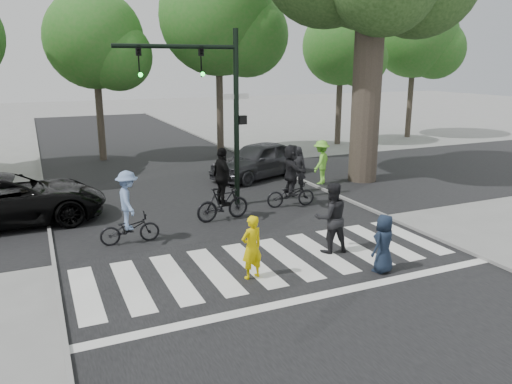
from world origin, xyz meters
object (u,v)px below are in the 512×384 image
(pedestrian_adult, at_px, (331,218))
(car_grey, at_px, (258,160))
(traffic_signal, at_px, (212,94))
(pedestrian_child, at_px, (384,244))
(cyclist_right, at_px, (291,179))
(pedestrian_woman, at_px, (252,247))
(cyclist_left, at_px, (129,212))
(car_suv, at_px, (8,200))
(cyclist_mid, at_px, (223,191))

(pedestrian_adult, height_order, car_grey, pedestrian_adult)
(traffic_signal, distance_m, pedestrian_child, 7.81)
(traffic_signal, relative_size, cyclist_right, 2.72)
(pedestrian_child, distance_m, pedestrian_adult, 1.72)
(pedestrian_woman, bearing_deg, cyclist_right, -139.66)
(traffic_signal, distance_m, cyclist_left, 5.10)
(cyclist_left, relative_size, cyclist_right, 0.94)
(pedestrian_child, bearing_deg, cyclist_left, -61.08)
(car_suv, height_order, car_grey, car_suv)
(pedestrian_adult, height_order, cyclist_right, cyclist_right)
(pedestrian_woman, height_order, cyclist_mid, cyclist_mid)
(pedestrian_adult, bearing_deg, car_suv, -29.98)
(pedestrian_child, distance_m, car_suv, 11.33)
(pedestrian_child, height_order, pedestrian_adult, pedestrian_adult)
(pedestrian_adult, distance_m, car_grey, 9.06)
(pedestrian_woman, relative_size, pedestrian_child, 1.07)
(pedestrian_child, height_order, cyclist_mid, cyclist_mid)
(traffic_signal, height_order, pedestrian_woman, traffic_signal)
(car_grey, bearing_deg, traffic_signal, -64.02)
(cyclist_mid, bearing_deg, traffic_signal, 80.61)
(cyclist_mid, distance_m, cyclist_right, 2.75)
(pedestrian_adult, distance_m, cyclist_right, 4.38)
(pedestrian_adult, bearing_deg, cyclist_left, -23.14)
(car_grey, bearing_deg, cyclist_left, -69.55)
(pedestrian_woman, bearing_deg, traffic_signal, -114.47)
(cyclist_right, bearing_deg, cyclist_mid, -170.09)
(cyclist_mid, xyz_separation_m, car_grey, (3.54, 5.08, -0.18))
(car_grey, bearing_deg, pedestrian_adult, -33.73)
(pedestrian_woman, distance_m, cyclist_right, 6.15)
(pedestrian_child, relative_size, car_grey, 0.31)
(cyclist_right, height_order, car_grey, cyclist_right)
(traffic_signal, relative_size, pedestrian_adult, 3.15)
(cyclist_left, xyz_separation_m, cyclist_right, (5.82, 1.41, 0.09))
(cyclist_right, relative_size, car_grey, 0.48)
(pedestrian_woman, bearing_deg, cyclist_left, -71.52)
(cyclist_right, bearing_deg, car_suv, 168.49)
(pedestrian_child, bearing_deg, pedestrian_adult, -95.45)
(pedestrian_child, relative_size, car_suv, 0.25)
(pedestrian_child, bearing_deg, car_grey, -118.15)
(cyclist_right, bearing_deg, cyclist_left, -166.38)
(pedestrian_woman, distance_m, cyclist_left, 4.14)
(cyclist_left, height_order, car_grey, cyclist_left)
(cyclist_left, xyz_separation_m, car_grey, (6.65, 6.02, -0.11))
(cyclist_left, relative_size, cyclist_mid, 0.88)
(pedestrian_woman, xyz_separation_m, car_grey, (4.48, 9.54, 0.02))
(car_suv, bearing_deg, pedestrian_child, -134.50)
(traffic_signal, distance_m, pedestrian_adult, 6.18)
(pedestrian_woman, height_order, pedestrian_adult, pedestrian_adult)
(car_suv, bearing_deg, cyclist_mid, -111.81)
(car_grey, bearing_deg, pedestrian_woman, -46.84)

